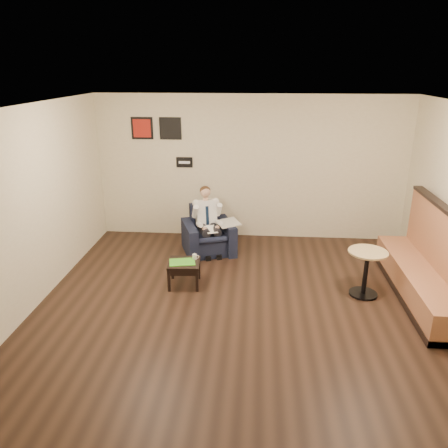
# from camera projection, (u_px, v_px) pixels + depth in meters

# --- Properties ---
(ground) EXTENTS (6.00, 6.00, 0.00)m
(ground) POSITION_uv_depth(u_px,v_px,m) (244.00, 313.00, 6.15)
(ground) COLOR black
(ground) RESTS_ON ground
(wall_back) EXTENTS (6.00, 0.02, 2.80)m
(wall_back) POSITION_uv_depth(u_px,v_px,m) (251.00, 168.00, 8.48)
(wall_back) COLOR beige
(wall_back) RESTS_ON ground
(wall_front) EXTENTS (6.00, 0.02, 2.80)m
(wall_front) POSITION_uv_depth(u_px,v_px,m) (232.00, 370.00, 2.86)
(wall_front) COLOR beige
(wall_front) RESTS_ON ground
(wall_left) EXTENTS (0.02, 6.00, 2.80)m
(wall_left) POSITION_uv_depth(u_px,v_px,m) (24.00, 213.00, 5.89)
(wall_left) COLOR beige
(wall_left) RESTS_ON ground
(ceiling) EXTENTS (6.00, 6.00, 0.02)m
(ceiling) POSITION_uv_depth(u_px,v_px,m) (248.00, 108.00, 5.19)
(ceiling) COLOR white
(ceiling) RESTS_ON wall_back
(seating_sign) EXTENTS (0.32, 0.02, 0.20)m
(seating_sign) POSITION_uv_depth(u_px,v_px,m) (184.00, 162.00, 8.53)
(seating_sign) COLOR black
(seating_sign) RESTS_ON wall_back
(art_print_left) EXTENTS (0.42, 0.03, 0.42)m
(art_print_left) POSITION_uv_depth(u_px,v_px,m) (142.00, 128.00, 8.37)
(art_print_left) COLOR #AC1F15
(art_print_left) RESTS_ON wall_back
(art_print_right) EXTENTS (0.42, 0.03, 0.42)m
(art_print_right) POSITION_uv_depth(u_px,v_px,m) (170.00, 128.00, 8.33)
(art_print_right) COLOR black
(art_print_right) RESTS_ON wall_back
(armchair) EXTENTS (1.11, 1.11, 0.84)m
(armchair) POSITION_uv_depth(u_px,v_px,m) (208.00, 231.00, 8.03)
(armchair) COLOR black
(armchair) RESTS_ON ground
(seated_man) EXTENTS (0.79, 0.96, 1.16)m
(seated_man) POSITION_uv_depth(u_px,v_px,m) (210.00, 225.00, 7.88)
(seated_man) COLOR white
(seated_man) RESTS_ON armchair
(lap_papers) EXTENTS (0.29, 0.33, 0.01)m
(lap_papers) POSITION_uv_depth(u_px,v_px,m) (211.00, 229.00, 7.81)
(lap_papers) COLOR white
(lap_papers) RESTS_ON seated_man
(newspaper) EXTENTS (0.51, 0.56, 0.01)m
(newspaper) POSITION_uv_depth(u_px,v_px,m) (228.00, 223.00, 7.98)
(newspaper) COLOR silver
(newspaper) RESTS_ON armchair
(side_table) EXTENTS (0.51, 0.51, 0.40)m
(side_table) POSITION_uv_depth(u_px,v_px,m) (184.00, 273.00, 6.87)
(side_table) COLOR black
(side_table) RESTS_ON ground
(green_folder) EXTENTS (0.44, 0.36, 0.01)m
(green_folder) POSITION_uv_depth(u_px,v_px,m) (182.00, 262.00, 6.79)
(green_folder) COLOR green
(green_folder) RESTS_ON side_table
(coffee_mug) EXTENTS (0.08, 0.08, 0.08)m
(coffee_mug) POSITION_uv_depth(u_px,v_px,m) (195.00, 257.00, 6.89)
(coffee_mug) COLOR white
(coffee_mug) RESTS_ON side_table
(smartphone) EXTENTS (0.13, 0.07, 0.01)m
(smartphone) POSITION_uv_depth(u_px,v_px,m) (188.00, 258.00, 6.94)
(smartphone) COLOR black
(smartphone) RESTS_ON side_table
(banquette) EXTENTS (0.63, 2.64, 1.35)m
(banquette) POSITION_uv_depth(u_px,v_px,m) (424.00, 255.00, 6.36)
(banquette) COLOR #9F603D
(banquette) RESTS_ON ground
(cafe_table) EXTENTS (0.59, 0.59, 0.72)m
(cafe_table) POSITION_uv_depth(u_px,v_px,m) (366.00, 273.00, 6.52)
(cafe_table) COLOR tan
(cafe_table) RESTS_ON ground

